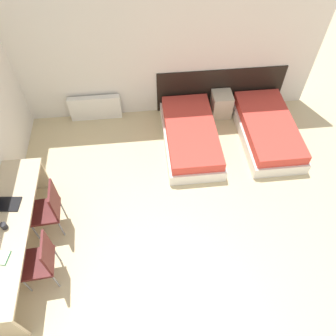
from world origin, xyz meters
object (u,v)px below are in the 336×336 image
Objects in this scene: chair_near_laptop at (48,208)px; chair_near_notebook at (41,260)px; bed_near_door at (267,130)px; nightstand at (221,104)px; bed_near_window at (191,136)px; laptop at (3,202)px.

chair_near_laptop and chair_near_notebook have the same top height.
chair_near_notebook is (-3.79, -2.30, 0.31)m from bed_near_door.
chair_near_laptop is at bearing 86.31° from chair_near_notebook.
chair_near_notebook is at bearing -135.02° from nightstand.
chair_near_laptop is (-2.33, -1.51, 0.31)m from bed_near_window.
laptop is (-4.31, -1.54, 0.61)m from bed_near_door.
nightstand is 3.81m from chair_near_laptop.
bed_near_door is 4.44m from chair_near_notebook.
laptop reaches higher than bed_near_window.
nightstand reaches higher than bed_near_door.
bed_near_door is at bearing 0.00° from bed_near_window.
chair_near_laptop is (-3.06, -2.27, 0.27)m from nightstand.
chair_near_laptop is 1.00× the size of chair_near_notebook.
bed_near_window is 2.00× the size of chair_near_laptop.
bed_near_door is at bearing -45.96° from nightstand.
nightstand is at bearing 38.24° from laptop.
laptop reaches higher than nightstand.
chair_near_notebook is at bearing -148.72° from bed_near_door.
chair_near_notebook is 2.73× the size of laptop.
laptop is at bearing -160.32° from bed_near_door.
nightstand is at bearing 134.04° from bed_near_door.
bed_near_window is 3.29m from laptop.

